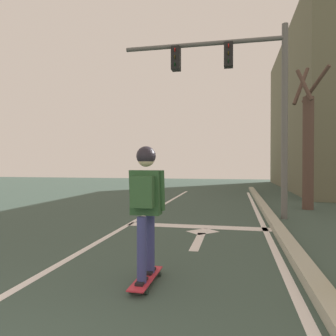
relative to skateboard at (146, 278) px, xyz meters
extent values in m
cube|color=silver|center=(-1.42, 2.64, -0.07)|extent=(0.12, 20.00, 0.01)
cube|color=silver|center=(1.68, 2.64, -0.07)|extent=(0.12, 20.00, 0.01)
cube|color=silver|center=(0.21, 3.56, -0.07)|extent=(3.25, 0.40, 0.01)
cube|color=silver|center=(0.37, 2.22, -0.07)|extent=(0.16, 1.40, 0.01)
cube|color=silver|center=(0.37, 3.07, -0.07)|extent=(0.71, 0.71, 0.01)
cube|color=#A3A391|center=(1.93, 2.64, 0.00)|extent=(0.24, 24.00, 0.14)
cube|color=#BB2835|center=(0.00, 0.00, 0.01)|extent=(0.21, 0.86, 0.02)
cube|color=#B2B2B7|center=(0.00, 0.29, -0.01)|extent=(0.16, 0.05, 0.01)
cylinder|color=#1F2F28|center=(-0.09, 0.29, -0.04)|extent=(0.03, 0.06, 0.06)
cylinder|color=#1F2F28|center=(0.10, 0.29, -0.04)|extent=(0.03, 0.06, 0.06)
cube|color=#B2B2B7|center=(0.00, -0.29, -0.01)|extent=(0.16, 0.05, 0.01)
cylinder|color=#1F2F28|center=(-0.10, -0.29, -0.04)|extent=(0.03, 0.06, 0.06)
cylinder|color=#1F2F28|center=(0.09, -0.29, -0.04)|extent=(0.03, 0.06, 0.06)
cylinder|color=navy|center=(0.00, 0.18, 0.39)|extent=(0.11, 0.11, 0.75)
cube|color=black|center=(0.00, 0.18, 0.03)|extent=(0.09, 0.24, 0.03)
cylinder|color=navy|center=(0.00, -0.18, 0.39)|extent=(0.11, 0.11, 0.75)
cube|color=black|center=(0.00, -0.18, 0.03)|extent=(0.09, 0.24, 0.03)
cube|color=#2C552E|center=(0.00, 0.00, 1.03)|extent=(0.35, 0.19, 0.53)
cylinder|color=#2C552E|center=(-0.18, 0.03, 1.05)|extent=(0.07, 0.12, 0.48)
cylinder|color=#2C552E|center=(0.18, 0.03, 1.05)|extent=(0.07, 0.13, 0.48)
sphere|color=beige|center=(0.00, 0.00, 1.43)|extent=(0.21, 0.21, 0.21)
sphere|color=#25212A|center=(0.00, 0.00, 1.46)|extent=(0.23, 0.23, 0.23)
cube|color=#2F5630|center=(0.00, -0.14, 1.05)|extent=(0.26, 0.14, 0.36)
cylinder|color=#5E5D5B|center=(2.30, 5.06, 2.46)|extent=(0.16, 0.16, 5.07)
cylinder|color=#5E5D5B|center=(0.14, 5.06, 4.64)|extent=(4.31, 0.12, 0.12)
cube|color=black|center=(0.86, 5.06, 4.29)|extent=(0.24, 0.28, 0.64)
cylinder|color=red|center=(0.86, 4.91, 4.49)|extent=(0.02, 0.10, 0.10)
cylinder|color=#3C3106|center=(0.86, 4.91, 4.29)|extent=(0.02, 0.10, 0.10)
cylinder|color=black|center=(0.86, 4.91, 4.09)|extent=(0.02, 0.10, 0.10)
cube|color=black|center=(-0.58, 5.06, 4.29)|extent=(0.24, 0.28, 0.64)
cylinder|color=red|center=(-0.58, 4.91, 4.49)|extent=(0.02, 0.10, 0.10)
cylinder|color=#3C3106|center=(-0.58, 4.91, 4.29)|extent=(0.02, 0.10, 0.10)
cylinder|color=black|center=(-0.58, 4.91, 4.09)|extent=(0.02, 0.10, 0.10)
cylinder|color=brown|center=(3.29, 7.02, 1.70)|extent=(0.34, 0.34, 3.54)
cylinder|color=brown|center=(3.54, 7.19, 3.88)|extent=(0.72, 0.97, 1.02)
cylinder|color=brown|center=(3.12, 7.27, 3.87)|extent=(0.62, 0.50, 1.26)
cylinder|color=brown|center=(3.12, 6.78, 3.79)|extent=(0.52, 0.41, 1.03)
camera|label=1|loc=(1.03, -3.61, 1.36)|focal=33.77mm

